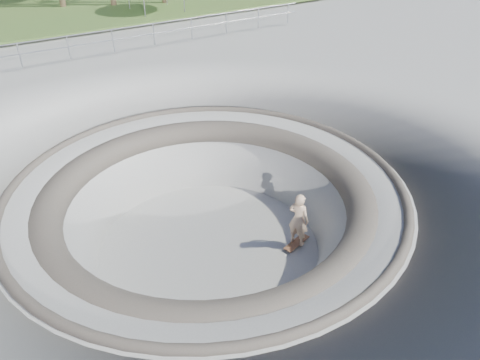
{
  "coord_description": "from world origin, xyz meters",
  "views": [
    {
      "loc": [
        -4.78,
        -8.92,
        6.52
      ],
      "look_at": [
        1.0,
        -0.05,
        -0.1
      ],
      "focal_mm": 35.0,
      "sensor_mm": 36.0,
      "label": 1
    }
  ],
  "objects": [
    {
      "name": "skate_bowl",
      "position": [
        0.0,
        0.0,
        -1.83
      ],
      "size": [
        14.0,
        14.0,
        4.1
      ],
      "color": "#9E9D99",
      "rests_on": "ground"
    },
    {
      "name": "skateboard",
      "position": [
        2.03,
        -1.35,
        -1.83
      ],
      "size": [
        0.94,
        0.48,
        0.09
      ],
      "color": "brown",
      "rests_on": "ground"
    },
    {
      "name": "ground",
      "position": [
        0.0,
        0.0,
        0.0
      ],
      "size": [
        180.0,
        180.0,
        0.0
      ],
      "primitive_type": "plane",
      "color": "#9E9D99",
      "rests_on": "ground"
    },
    {
      "name": "distant_hills",
      "position": [
        3.78,
        57.17,
        -7.02
      ],
      "size": [
        103.2,
        45.0,
        28.6
      ],
      "color": "brown",
      "rests_on": "ground"
    },
    {
      "name": "skater",
      "position": [
        2.03,
        -1.35,
        -1.01
      ],
      "size": [
        0.58,
        0.68,
        1.59
      ],
      "primitive_type": "imported",
      "rotation": [
        0.0,
        0.0,
        1.98
      ],
      "color": "#D9B18C",
      "rests_on": "skateboard"
    },
    {
      "name": "safety_railing",
      "position": [
        0.0,
        12.0,
        0.69
      ],
      "size": [
        25.0,
        0.06,
        1.03
      ],
      "color": "gray",
      "rests_on": "ground"
    }
  ]
}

